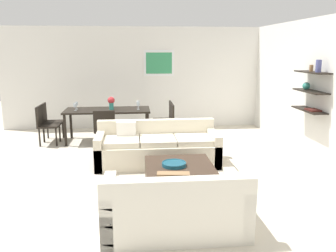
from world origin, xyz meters
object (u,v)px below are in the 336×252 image
loveseat_white (175,207)px  dining_chair_left_far (49,119)px  dining_table (108,112)px  dining_chair_right_far (166,117)px  wine_glass_left_far (77,104)px  wine_glass_right_far (138,103)px  wine_glass_right_near (138,104)px  dining_chair_right_near (167,120)px  centerpiece_vase (111,102)px  dining_chair_foot (105,128)px  wine_glass_left_near (75,105)px  coffee_table (179,176)px  dining_chair_left_near (45,123)px  sofa_beige (157,148)px  decorative_bowl (174,164)px

loveseat_white → dining_chair_left_far: (-2.46, 4.46, 0.21)m
dining_table → dining_chair_right_far: bearing=7.8°
dining_chair_left_far → wine_glass_left_far: wine_glass_left_far is taller
loveseat_white → dining_table: bearing=104.2°
wine_glass_right_far → wine_glass_right_near: (-0.00, -0.21, 0.00)m
dining_chair_right_near → centerpiece_vase: size_ratio=2.95×
dining_chair_right_near → wine_glass_right_far: (-0.67, 0.29, 0.37)m
dining_chair_foot → wine_glass_right_near: 1.08m
dining_chair_right_near → centerpiece_vase: (-1.29, 0.16, 0.42)m
wine_glass_left_near → centerpiece_vase: (0.81, 0.07, 0.05)m
coffee_table → dining_chair_left_near: dining_chair_left_near is taller
sofa_beige → wine_glass_left_near: size_ratio=12.96×
coffee_table → wine_glass_left_near: 3.59m
loveseat_white → wine_glass_right_near: bearing=95.0°
decorative_bowl → dining_chair_left_far: 4.15m
wine_glass_left_near → centerpiece_vase: size_ratio=0.58×
dining_chair_foot → dining_chair_left_near: 1.52m
loveseat_white → decorative_bowl: 1.24m
wine_glass_right_far → centerpiece_vase: bearing=-167.4°
wine_glass_right_far → wine_glass_left_far: (-1.42, 0.00, -0.01)m
decorative_bowl → wine_glass_left_near: size_ratio=2.14×
sofa_beige → centerpiece_vase: (-0.94, 1.74, 0.64)m
dining_chair_foot → wine_glass_right_near: bearing=45.4°
loveseat_white → dining_chair_foot: 3.61m
sofa_beige → wine_glass_left_far: size_ratio=13.38×
dining_chair_right_near → wine_glass_left_far: size_ratio=5.22×
coffee_table → dining_chair_right_near: bearing=88.3°
wine_glass_right_near → wine_glass_left_far: 1.44m
dining_chair_left_near → wine_glass_left_near: bearing=7.3°
dining_chair_left_far → wine_glass_right_far: wine_glass_right_far is taller
coffee_table → dining_chair_foot: (-1.30, 2.17, 0.31)m
dining_chair_left_far → dining_table: bearing=-7.8°
coffee_table → centerpiece_vase: size_ratio=3.52×
dining_chair_right_near → wine_glass_left_near: bearing=177.7°
dining_chair_left_far → decorative_bowl: bearing=-51.3°
coffee_table → dining_chair_left_near: 3.90m
loveseat_white → wine_glass_right_near: 4.22m
decorative_bowl → dining_chair_left_near: dining_chair_left_near is taller
dining_chair_left_near → wine_glass_left_near: 0.77m
sofa_beige → decorative_bowl: (0.18, -1.27, 0.12)m
dining_chair_right_near → decorative_bowl: bearing=-93.4°
dining_chair_left_far → dining_chair_left_near: same height
coffee_table → wine_glass_left_far: bearing=122.9°
dining_chair_foot → dining_chair_left_far: bearing=143.7°
sofa_beige → loveseat_white: 2.50m
loveseat_white → dining_chair_foot: (-1.08, 3.44, 0.21)m
decorative_bowl → centerpiece_vase: size_ratio=1.25×
dining_chair_right_near → centerpiece_vase: bearing=173.1°
dining_chair_right_near → wine_glass_right_far: 0.82m
dining_chair_right_far → wine_glass_right_near: size_ratio=4.78×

